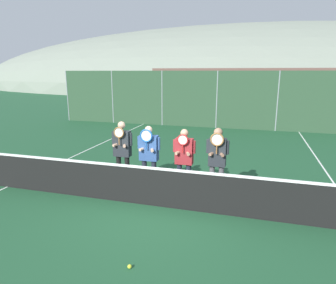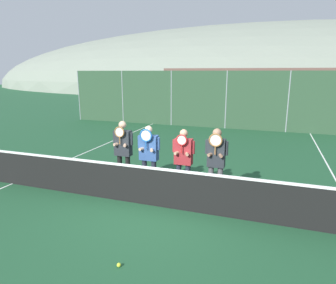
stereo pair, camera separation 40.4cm
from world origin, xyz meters
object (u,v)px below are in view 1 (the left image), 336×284
Objects in this scene: player_rightmost at (217,158)px; car_left_of_center at (195,106)px; player_leftmost at (122,149)px; player_center_left at (149,153)px; car_far_left at (130,104)px; player_center_right at (184,157)px; car_center at (274,107)px; tennis_ball_on_court at (130,266)px.

player_rightmost reaches higher than car_left_of_center.
player_leftmost is 0.42× the size of car_left_of_center.
player_center_left reaches higher than car_far_left.
car_left_of_center is at bearing -1.51° from car_far_left.
player_rightmost is (0.83, -0.07, 0.06)m from player_center_right.
car_far_left is at bearing 178.49° from car_left_of_center.
car_center is at bearing -1.01° from car_left_of_center.
player_center_left is at bearing -64.51° from car_far_left.
player_rightmost is 3.38m from tennis_ball_on_court.
player_center_right is 12.39m from car_left_of_center.
player_center_left is 1.02× the size of player_center_right.
player_leftmost is 1.01× the size of player_rightmost.
car_center is at bearing 81.19° from player_rightmost.
car_center reaches higher than player_leftmost.
player_leftmost is 1.70m from player_center_right.
player_leftmost is 13.28m from car_far_left.
player_center_left is 0.97× the size of player_rightmost.
car_center is (2.71, 12.11, -0.04)m from player_center_right.
car_center is at bearing 73.24° from player_center_left.
player_center_right is 3.29m from tennis_ball_on_court.
player_center_left is at bearing -106.76° from car_center.
car_center is at bearing -1.25° from car_far_left.
car_far_left is at bearing 115.49° from player_center_left.
player_center_right is at bearing -102.63° from car_center.
car_center is at bearing 69.89° from player_leftmost.
car_far_left is at bearing 121.65° from player_rightmost.
tennis_ball_on_court is at bearing -107.43° from player_rightmost.
player_rightmost is 12.62m from car_left_of_center.
player_rightmost reaches higher than tennis_ball_on_court.
player_leftmost reaches higher than player_center_left.
player_center_right is 24.93× the size of tennis_ball_on_court.
car_center is (1.89, 12.17, -0.10)m from player_rightmost.
car_far_left is (-7.63, 12.38, -0.18)m from player_rightmost.
player_leftmost is 2.53m from player_rightmost.
car_far_left is (-5.10, 12.26, -0.18)m from player_leftmost.
car_far_left reaches higher than tennis_ball_on_court.
player_rightmost is at bearing -2.15° from player_center_left.
car_far_left is at bearing 113.32° from tennis_ball_on_court.
player_center_left is at bearing 104.18° from tennis_ball_on_court.
player_center_left is 0.41× the size of car_far_left.
car_left_of_center is (-3.00, 12.26, -0.14)m from player_rightmost.
player_center_right is 0.36× the size of car_center.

